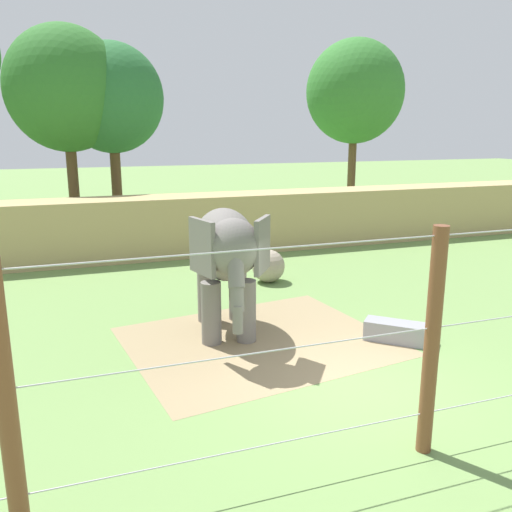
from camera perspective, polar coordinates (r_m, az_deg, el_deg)
The scene contains 10 objects.
ground_plane at distance 10.10m, azimuth 9.94°, elevation -13.33°, with size 120.00×120.00×0.00m, color #6B8E4C.
dirt_patch at distance 11.74m, azimuth 0.30°, elevation -9.15°, with size 5.47×4.54×0.01m, color #937F5B.
embankment_wall at distance 19.84m, azimuth -5.73°, elevation 3.46°, with size 36.00×1.80×2.17m, color tan.
elephant at distance 11.52m, azimuth -3.25°, elevation 0.37°, with size 1.90×3.87×2.89m.
enrichment_ball at distance 15.98m, azimuth 1.35°, elevation -1.09°, with size 0.99×0.99×0.99m, color gray.
cable_fence at distance 7.76m, azimuth 18.41°, elevation -8.91°, with size 11.69×0.21×3.31m.
feed_trough at distance 12.05m, azimuth 15.01°, elevation -7.92°, with size 1.37×1.31×0.44m.
tree_far_left at distance 23.70m, azimuth -19.83°, elevation 16.53°, with size 4.79×4.79×8.63m.
tree_right_of_centre at distance 23.97m, azimuth -15.33°, elevation 16.04°, with size 4.36×4.36×8.10m.
tree_far_right at distance 30.40m, azimuth 10.62°, elevation 16.99°, with size 5.26×5.26×9.27m.
Camera 1 is at (-4.51, -7.82, 4.53)m, focal length 37.08 mm.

